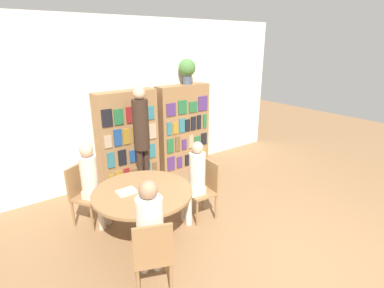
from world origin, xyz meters
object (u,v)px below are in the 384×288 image
at_px(flower_vase, 187,69).
at_px(bookshelf_left, 128,138).
at_px(seated_reader_back, 150,225).
at_px(chair_far_side, 205,186).
at_px(chair_near_camera, 153,253).
at_px(librarian_standing, 141,130).
at_px(chair_left_side, 84,191).
at_px(reading_table, 143,198).
at_px(bookshelf_right, 183,127).
at_px(seated_reader_left, 92,181).
at_px(seated_reader_right, 195,178).

bearing_deg(flower_vase, bookshelf_left, -179.79).
bearing_deg(seated_reader_back, chair_far_side, 49.99).
relative_size(chair_near_camera, librarian_standing, 0.48).
distance_m(bookshelf_left, chair_far_side, 1.90).
distance_m(bookshelf_left, chair_left_side, 1.49).
relative_size(flower_vase, chair_left_side, 0.56).
height_order(reading_table, seated_reader_back, seated_reader_back).
height_order(bookshelf_right, librarian_standing, librarian_standing).
xyz_separation_m(flower_vase, seated_reader_left, (-2.42, -1.05, -1.34)).
distance_m(reading_table, chair_near_camera, 1.01).
bearing_deg(seated_reader_back, reading_table, 90.00).
bearing_deg(seated_reader_right, bookshelf_right, -26.08).
distance_m(bookshelf_right, chair_near_camera, 3.52).
distance_m(chair_near_camera, seated_reader_right, 1.48).
xyz_separation_m(chair_near_camera, librarian_standing, (1.04, 2.16, 0.64)).
height_order(chair_far_side, seated_reader_left, seated_reader_left).
height_order(bookshelf_left, seated_reader_left, bookshelf_left).
bearing_deg(chair_near_camera, seated_reader_right, 58.23).
distance_m(flower_vase, chair_far_side, 2.60).
bearing_deg(seated_reader_back, bookshelf_left, 92.08).
height_order(bookshelf_right, chair_left_side, bookshelf_right).
bearing_deg(bookshelf_left, seated_reader_left, -135.02).
bearing_deg(seated_reader_back, chair_left_side, 119.81).
relative_size(bookshelf_left, chair_left_side, 1.95).
relative_size(bookshelf_left, seated_reader_right, 1.41).
bearing_deg(seated_reader_left, flower_vase, 171.99).
relative_size(chair_far_side, seated_reader_left, 0.72).
bearing_deg(seated_reader_back, bookshelf_right, 71.26).
height_order(seated_reader_left, seated_reader_right, seated_reader_left).
bearing_deg(reading_table, bookshelf_right, 42.74).
relative_size(seated_reader_left, seated_reader_right, 1.01).
height_order(chair_near_camera, seated_reader_back, seated_reader_back).
xyz_separation_m(reading_table, chair_near_camera, (-0.38, -0.92, -0.10)).
bearing_deg(librarian_standing, seated_reader_back, -115.86).
xyz_separation_m(bookshelf_left, chair_left_side, (-1.14, -0.89, -0.37)).
bearing_deg(chair_far_side, chair_left_side, 63.00).
bearing_deg(seated_reader_right, reading_table, 90.00).
height_order(bookshelf_right, chair_near_camera, bookshelf_right).
xyz_separation_m(bookshelf_left, chair_near_camera, (-1.00, -2.66, -0.37)).
distance_m(bookshelf_right, chair_left_side, 2.59).
xyz_separation_m(seated_reader_right, librarian_standing, (-0.16, 1.30, 0.45)).
bearing_deg(chair_left_side, chair_far_side, 117.00).
bearing_deg(seated_reader_right, chair_far_side, -90.00).
bearing_deg(reading_table, bookshelf_left, 70.42).
relative_size(chair_near_camera, seated_reader_back, 0.71).
distance_m(seated_reader_back, librarian_standing, 2.26).
bearing_deg(chair_left_side, flower_vase, 168.09).
height_order(bookshelf_right, chair_far_side, bookshelf_right).
distance_m(seated_reader_left, librarian_standing, 1.28).
relative_size(reading_table, chair_far_side, 1.48).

